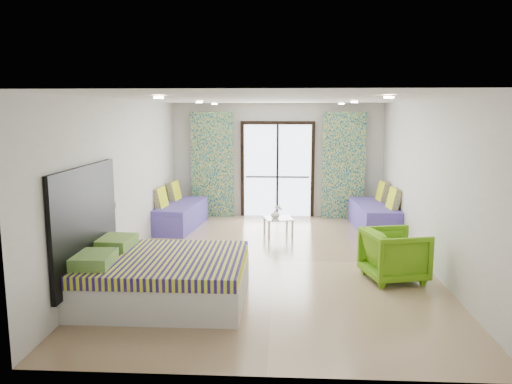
# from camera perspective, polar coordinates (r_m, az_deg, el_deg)

# --- Properties ---
(floor) EXTENTS (5.00, 7.50, 0.01)m
(floor) POSITION_cam_1_polar(r_m,az_deg,el_deg) (8.53, 2.09, -7.87)
(floor) COLOR #947758
(floor) RESTS_ON ground
(ceiling) EXTENTS (5.00, 7.50, 0.01)m
(ceiling) POSITION_cam_1_polar(r_m,az_deg,el_deg) (8.16, 2.21, 10.57)
(ceiling) COLOR silver
(ceiling) RESTS_ON ground
(wall_back) EXTENTS (5.00, 0.01, 2.70)m
(wall_back) POSITION_cam_1_polar(r_m,az_deg,el_deg) (11.97, 2.48, 3.65)
(wall_back) COLOR silver
(wall_back) RESTS_ON ground
(wall_front) EXTENTS (5.00, 0.01, 2.70)m
(wall_front) POSITION_cam_1_polar(r_m,az_deg,el_deg) (4.56, 1.29, -5.44)
(wall_front) COLOR silver
(wall_front) RESTS_ON ground
(wall_left) EXTENTS (0.01, 7.50, 2.70)m
(wall_left) POSITION_cam_1_polar(r_m,az_deg,el_deg) (8.65, -14.65, 1.24)
(wall_left) COLOR silver
(wall_left) RESTS_ON ground
(wall_right) EXTENTS (0.01, 7.50, 2.70)m
(wall_right) POSITION_cam_1_polar(r_m,az_deg,el_deg) (8.57, 19.11, 0.95)
(wall_right) COLOR silver
(wall_right) RESTS_ON ground
(balcony_door) EXTENTS (1.76, 0.08, 2.28)m
(balcony_door) POSITION_cam_1_polar(r_m,az_deg,el_deg) (11.95, 2.47, 3.19)
(balcony_door) COLOR black
(balcony_door) RESTS_ON floor
(balcony_rail) EXTENTS (1.52, 0.03, 0.04)m
(balcony_rail) POSITION_cam_1_polar(r_m,az_deg,el_deg) (11.99, 2.46, 1.74)
(balcony_rail) COLOR #595451
(balcony_rail) RESTS_ON balcony_door
(curtain_left) EXTENTS (1.00, 0.10, 2.50)m
(curtain_left) POSITION_cam_1_polar(r_m,az_deg,el_deg) (11.92, -5.02, 3.11)
(curtain_left) COLOR beige
(curtain_left) RESTS_ON floor
(curtain_right) EXTENTS (1.00, 0.10, 2.50)m
(curtain_right) POSITION_cam_1_polar(r_m,az_deg,el_deg) (11.88, 9.97, 2.99)
(curtain_right) COLOR beige
(curtain_right) RESTS_ON floor
(downlight_a) EXTENTS (0.12, 0.12, 0.02)m
(downlight_a) POSITION_cam_1_polar(r_m,az_deg,el_deg) (6.35, -11.07, 10.54)
(downlight_a) COLOR #FFE0B2
(downlight_a) RESTS_ON ceiling
(downlight_b) EXTENTS (0.12, 0.12, 0.02)m
(downlight_b) POSITION_cam_1_polar(r_m,az_deg,el_deg) (6.29, 14.96, 10.42)
(downlight_b) COLOR #FFE0B2
(downlight_b) RESTS_ON ceiling
(downlight_c) EXTENTS (0.12, 0.12, 0.02)m
(downlight_c) POSITION_cam_1_polar(r_m,az_deg,el_deg) (9.29, -6.49, 10.16)
(downlight_c) COLOR #FFE0B2
(downlight_c) RESTS_ON ceiling
(downlight_d) EXTENTS (0.12, 0.12, 0.02)m
(downlight_d) POSITION_cam_1_polar(r_m,az_deg,el_deg) (9.25, 11.16, 10.06)
(downlight_d) COLOR #FFE0B2
(downlight_d) RESTS_ON ceiling
(downlight_e) EXTENTS (0.12, 0.12, 0.02)m
(downlight_e) POSITION_cam_1_polar(r_m,az_deg,el_deg) (11.27, -4.77, 10.00)
(downlight_e) COLOR #FFE0B2
(downlight_e) RESTS_ON ceiling
(downlight_f) EXTENTS (0.12, 0.12, 0.02)m
(downlight_f) POSITION_cam_1_polar(r_m,az_deg,el_deg) (11.23, 9.74, 9.91)
(downlight_f) COLOR #FFE0B2
(downlight_f) RESTS_ON ceiling
(headboard) EXTENTS (0.06, 2.10, 1.50)m
(headboard) POSITION_cam_1_polar(r_m,az_deg,el_deg) (6.98, -18.84, -3.32)
(headboard) COLOR black
(headboard) RESTS_ON floor
(switch_plate) EXTENTS (0.02, 0.10, 0.10)m
(switch_plate) POSITION_cam_1_polar(r_m,az_deg,el_deg) (8.13, -15.64, -1.45)
(switch_plate) COLOR silver
(switch_plate) RESTS_ON wall_left
(bed) EXTENTS (2.17, 1.77, 0.75)m
(bed) POSITION_cam_1_polar(r_m,az_deg,el_deg) (6.87, -10.80, -9.55)
(bed) COLOR silver
(bed) RESTS_ON floor
(daybed_left) EXTENTS (0.95, 1.99, 0.95)m
(daybed_left) POSITION_cam_1_polar(r_m,az_deg,el_deg) (10.98, -8.78, -2.52)
(daybed_left) COLOR #5447AA
(daybed_left) RESTS_ON floor
(daybed_right) EXTENTS (0.86, 2.01, 0.97)m
(daybed_right) POSITION_cam_1_polar(r_m,az_deg,el_deg) (10.98, 13.48, -2.62)
(daybed_right) COLOR #5447AA
(daybed_right) RESTS_ON floor
(coffee_table) EXTENTS (0.66, 0.66, 0.63)m
(coffee_table) POSITION_cam_1_polar(r_m,az_deg,el_deg) (10.18, 2.56, -3.18)
(coffee_table) COLOR silver
(coffee_table) RESTS_ON floor
(vase) EXTENTS (0.19, 0.20, 0.18)m
(vase) POSITION_cam_1_polar(r_m,az_deg,el_deg) (10.08, 2.21, -2.56)
(vase) COLOR white
(vase) RESTS_ON coffee_table
(armchair) EXTENTS (0.94, 0.98, 0.85)m
(armchair) POSITION_cam_1_polar(r_m,az_deg,el_deg) (7.77, 15.55, -6.67)
(armchair) COLOR #62A615
(armchair) RESTS_ON floor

